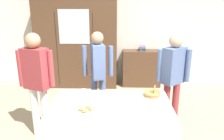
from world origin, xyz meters
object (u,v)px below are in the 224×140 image
Objects in this scene: spoon_back_edge at (81,98)px; person_near_right_end at (98,68)px; tea_cup_near_left at (84,92)px; wall_cabinet at (77,44)px; tea_cup_far_left at (155,107)px; spoon_front_edge at (155,117)px; spoon_mid_right at (102,98)px; tea_cup_center at (123,97)px; tea_cup_front_edge at (102,101)px; dining_table at (111,114)px; bookshelf_low at (141,68)px; bread_basket at (152,94)px; book_stack at (142,48)px; person_beside_shelf at (173,73)px; pastry_plate at (86,110)px; person_behind_table_left at (37,76)px.

spoon_back_edge is 0.08× the size of person_near_right_end.
wall_cabinet is at bearing 102.74° from tea_cup_near_left.
spoon_front_edge is (-0.04, -0.20, -0.02)m from tea_cup_far_left.
person_near_right_end is (-0.13, 0.78, 0.20)m from spoon_mid_right.
tea_cup_center is 1.09× the size of spoon_back_edge.
tea_cup_near_left is at bearing 153.25° from spoon_mid_right.
tea_cup_front_edge is 0.69m from tea_cup_far_left.
wall_cabinet reaches higher than spoon_front_edge.
dining_table is at bearing 154.51° from spoon_front_edge.
spoon_back_edge is (-0.41, 0.24, 0.10)m from dining_table.
tea_cup_near_left is at bearing 135.41° from dining_table.
wall_cabinet reaches higher than bookshelf_low.
dining_table is 2.72m from bookshelf_low.
tea_cup_far_left is at bearing -92.03° from bookshelf_low.
spoon_front_edge is (0.36, -0.49, -0.02)m from tea_cup_center.
tea_cup_near_left reaches higher than dining_table.
person_near_right_end is (-0.78, 1.29, 0.20)m from spoon_front_edge.
spoon_back_edge is (0.49, -2.35, -0.32)m from wall_cabinet.
bread_basket is at bearing 19.35° from tea_cup_front_edge.
person_beside_shelf is at bearing -80.71° from book_stack.
bookshelf_low reaches higher than spoon_front_edge.
tea_cup_far_left is 1.00× the size of tea_cup_center.
bookshelf_low is at bearing 64.83° from tea_cup_near_left.
spoon_back_edge is at bearing -173.92° from bread_basket.
bread_basket is (0.01, 0.39, 0.01)m from tea_cup_far_left.
bread_basket is 0.98m from pastry_plate.
person_behind_table_left is (-0.96, 0.18, 0.24)m from spoon_mid_right.
tea_cup_center reaches higher than spoon_mid_right.
tea_cup_front_edge is 0.08× the size of person_beside_shelf.
person_beside_shelf reaches higher than tea_cup_front_edge.
tea_cup_center is 0.57m from spoon_back_edge.
book_stack is (1.55, 0.05, -0.11)m from wall_cabinet.
bread_basket is (0.68, 0.24, 0.01)m from tea_cup_front_edge.
book_stack is 1.77× the size of tea_cup_front_edge.
pastry_plate is at bearing 171.96° from spoon_front_edge.
person_behind_table_left reaches higher than person_beside_shelf.
person_beside_shelf reaches higher than bookshelf_low.
book_stack is 1.77× the size of tea_cup_far_left.
bookshelf_low is 7.67× the size of spoon_back_edge.
dining_table is at bearing -63.61° from spoon_mid_right.
book_stack reaches higher than tea_cup_front_edge.
person_behind_table_left is (-2.04, -0.35, 0.04)m from person_beside_shelf.
wall_cabinet is 17.56× the size of spoon_back_edge.
wall_cabinet is 2.29× the size of bookshelf_low.
bread_basket reaches higher than bookshelf_low.
spoon_back_edge is at bearing -157.99° from person_beside_shelf.
person_behind_table_left is at bearing -128.38° from bookshelf_low.
tea_cup_front_edge is at bearing 52.74° from pastry_plate.
dining_table is at bearing -44.59° from tea_cup_near_left.
bookshelf_low is 7.02× the size of tea_cup_front_edge.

